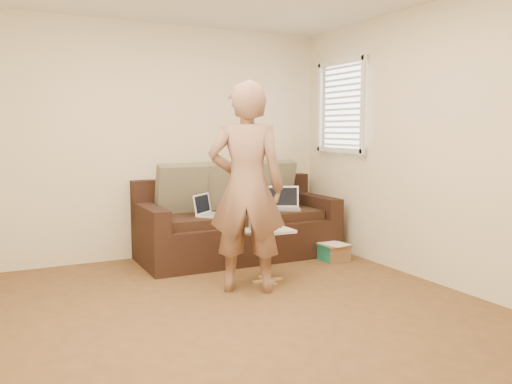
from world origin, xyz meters
TOP-DOWN VIEW (x-y plane):
  - floor at (0.00, 0.00)m, footprint 4.50×4.50m
  - wall_back at (0.00, 2.25)m, footprint 4.00×0.00m
  - wall_front at (0.00, -2.25)m, footprint 4.00×0.00m
  - wall_right at (2.00, 0.00)m, footprint 0.00×4.50m
  - window_blinds at (1.95, 1.50)m, footprint 0.12×0.88m
  - sofa at (0.77, 1.77)m, footprint 2.20×0.95m
  - pillow_left at (0.17, 1.97)m, footprint 0.55×0.29m
  - pillow_mid at (0.72, 2.01)m, footprint 0.55×0.27m
  - pillow_right at (1.32, 2.02)m, footprint 0.55×0.28m
  - laptop_silver at (1.29, 1.65)m, footprint 0.46×0.42m
  - laptop_white at (0.40, 1.65)m, footprint 0.40×0.39m
  - person at (0.31, 0.60)m, footprint 0.82×0.73m
  - side_table at (0.61, 0.77)m, footprint 0.46×0.32m
  - drinking_glass at (0.48, 0.84)m, footprint 0.07×0.07m
  - scissors at (0.67, 0.77)m, footprint 0.20×0.14m
  - paper_on_table at (0.68, 0.80)m, footprint 0.25×0.33m
  - striped_box at (1.65, 1.18)m, footprint 0.30×0.30m

SIDE VIEW (x-z plane):
  - floor at x=0.00m, z-range 0.00..0.00m
  - striped_box at x=1.65m, z-range 0.00..0.19m
  - side_table at x=0.61m, z-range 0.00..0.50m
  - sofa at x=0.77m, z-range 0.00..0.85m
  - paper_on_table at x=0.68m, z-range 0.50..0.51m
  - scissors at x=0.67m, z-range 0.50..0.52m
  - laptop_silver at x=1.29m, z-range 0.39..0.65m
  - laptop_white at x=0.40m, z-range 0.40..0.64m
  - drinking_glass at x=0.48m, z-range 0.50..0.62m
  - pillow_left at x=0.17m, z-range 0.51..1.07m
  - pillow_mid at x=0.72m, z-range 0.51..1.07m
  - pillow_right at x=1.32m, z-range 0.51..1.07m
  - person at x=0.31m, z-range 0.00..1.86m
  - wall_back at x=0.00m, z-range -0.70..3.30m
  - wall_front at x=0.00m, z-range -0.70..3.30m
  - wall_right at x=2.00m, z-range -0.95..3.55m
  - window_blinds at x=1.95m, z-range 1.16..2.24m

